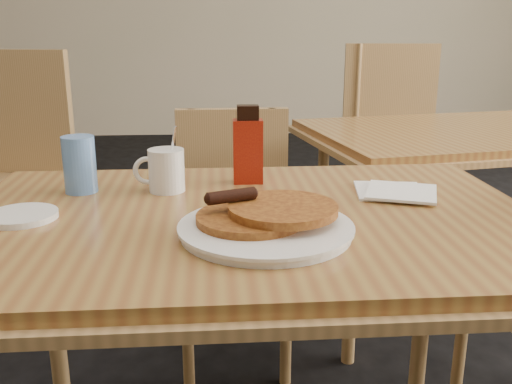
# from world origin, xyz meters

# --- Properties ---
(main_table) EXTENTS (1.19, 0.81, 0.75)m
(main_table) POSITION_xyz_m (0.02, 0.06, 0.71)
(main_table) COLOR olive
(main_table) RESTS_ON floor
(neighbor_table) EXTENTS (1.24, 0.95, 0.75)m
(neighbor_table) POSITION_xyz_m (0.85, 0.97, 0.70)
(neighbor_table) COLOR olive
(neighbor_table) RESTS_ON floor
(chair_main_far) EXTENTS (0.39, 0.39, 0.84)m
(chair_main_far) POSITION_xyz_m (0.01, 0.82, 0.50)
(chair_main_far) COLOR tan
(chair_main_far) RESTS_ON floor
(chair_neighbor_far) EXTENTS (0.52, 0.52, 1.02)m
(chair_neighbor_far) POSITION_xyz_m (0.83, 1.74, 0.61)
(chair_neighbor_far) COLOR tan
(chair_neighbor_far) RESTS_ON floor
(chair_wall_extra) EXTENTS (0.54, 0.54, 1.01)m
(chair_wall_extra) POSITION_xyz_m (-0.86, 1.29, 0.61)
(chair_wall_extra) COLOR tan
(chair_wall_extra) RESTS_ON floor
(pancake_plate) EXTENTS (0.31, 0.31, 0.07)m
(pancake_plate) POSITION_xyz_m (0.04, -0.05, 0.77)
(pancake_plate) COLOR white
(pancake_plate) RESTS_ON main_table
(coffee_mug) EXTENTS (0.11, 0.08, 0.15)m
(coffee_mug) POSITION_xyz_m (-0.15, 0.23, 0.80)
(coffee_mug) COLOR white
(coffee_mug) RESTS_ON main_table
(syrup_bottle) EXTENTS (0.07, 0.04, 0.18)m
(syrup_bottle) POSITION_xyz_m (0.03, 0.29, 0.83)
(syrup_bottle) COLOR maroon
(syrup_bottle) RESTS_ON main_table
(napkin_stack) EXTENTS (0.19, 0.20, 0.01)m
(napkin_stack) POSITION_xyz_m (0.35, 0.17, 0.76)
(napkin_stack) COLOR white
(napkin_stack) RESTS_ON main_table
(blue_tumbler) EXTENTS (0.08, 0.08, 0.12)m
(blue_tumbler) POSITION_xyz_m (-0.34, 0.24, 0.81)
(blue_tumbler) COLOR #6195E4
(blue_tumbler) RESTS_ON main_table
(side_saucer) EXTENTS (0.15, 0.15, 0.01)m
(side_saucer) POSITION_xyz_m (-0.41, 0.06, 0.76)
(side_saucer) COLOR white
(side_saucer) RESTS_ON main_table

